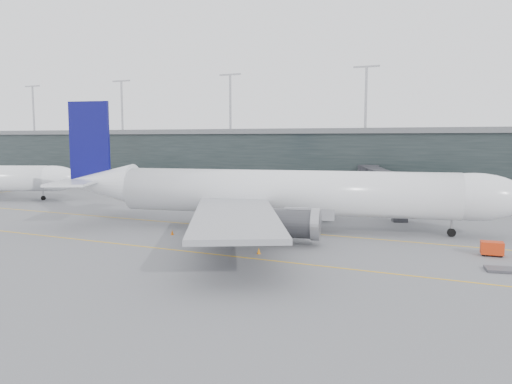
% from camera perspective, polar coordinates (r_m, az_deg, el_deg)
% --- Properties ---
extents(ground, '(320.00, 320.00, 0.00)m').
position_cam_1_polar(ground, '(75.45, 0.65, -3.73)').
color(ground, slate).
rests_on(ground, ground).
extents(taxiline_a, '(160.00, 0.25, 0.02)m').
position_cam_1_polar(taxiline_a, '(71.86, -0.63, -4.22)').
color(taxiline_a, '#EDAF16').
rests_on(taxiline_a, ground).
extents(taxiline_b, '(160.00, 0.25, 0.02)m').
position_cam_1_polar(taxiline_b, '(58.06, -7.37, -6.79)').
color(taxiline_b, '#EDAF16').
rests_on(taxiline_b, ground).
extents(taxiline_lead_main, '(0.25, 60.00, 0.02)m').
position_cam_1_polar(taxiline_lead_main, '(92.41, 8.51, -1.95)').
color(taxiline_lead_main, '#EDAF16').
rests_on(taxiline_lead_main, ground).
extents(taxiline_lead_adj, '(0.25, 60.00, 0.02)m').
position_cam_1_polar(taxiline_lead_adj, '(137.57, -25.48, 0.17)').
color(taxiline_lead_adj, '#EDAF16').
rests_on(taxiline_lead_adj, ground).
extents(terminal, '(240.00, 36.00, 29.00)m').
position_cam_1_polar(terminal, '(129.65, 11.05, 3.70)').
color(terminal, black).
rests_on(terminal, ground).
extents(main_aircraft, '(65.77, 60.92, 18.54)m').
position_cam_1_polar(main_aircraft, '(70.49, 2.98, -0.16)').
color(main_aircraft, white).
rests_on(main_aircraft, ground).
extents(jet_bridge, '(20.67, 45.63, 7.27)m').
position_cam_1_polar(jet_bridge, '(94.87, 15.52, 1.40)').
color(jet_bridge, '#29292E').
rests_on(jet_bridge, ground).
extents(gse_cart, '(2.47, 1.70, 1.60)m').
position_cam_1_polar(gse_cart, '(61.31, 25.37, -5.80)').
color(gse_cart, red).
rests_on(gse_cart, ground).
extents(baggage_dolly, '(3.00, 2.59, 0.26)m').
position_cam_1_polar(baggage_dolly, '(55.02, 26.10, -7.95)').
color(baggage_dolly, '#3D3C42').
rests_on(baggage_dolly, ground).
extents(uld_a, '(1.91, 1.58, 1.63)m').
position_cam_1_polar(uld_a, '(87.45, 0.43, -1.79)').
color(uld_a, '#38393D').
rests_on(uld_a, ground).
extents(uld_b, '(2.29, 1.92, 1.93)m').
position_cam_1_polar(uld_b, '(86.40, 1.17, -1.78)').
color(uld_b, '#38393D').
rests_on(uld_b, ground).
extents(uld_c, '(2.47, 2.15, 1.95)m').
position_cam_1_polar(uld_c, '(86.13, 2.78, -1.81)').
color(uld_c, '#38393D').
rests_on(uld_c, ground).
extents(cone_nose, '(0.39, 0.39, 0.62)m').
position_cam_1_polar(cone_nose, '(61.76, 26.22, -6.31)').
color(cone_nose, '#D03D0B').
rests_on(cone_nose, ground).
extents(cone_wing_stbd, '(0.44, 0.44, 0.69)m').
position_cam_1_polar(cone_wing_stbd, '(56.52, 0.32, -6.75)').
color(cone_wing_stbd, orange).
rests_on(cone_wing_stbd, ground).
extents(cone_wing_port, '(0.46, 0.46, 0.73)m').
position_cam_1_polar(cone_wing_port, '(83.27, 8.56, -2.60)').
color(cone_wing_port, '#DE450C').
rests_on(cone_wing_port, ground).
extents(cone_tail, '(0.44, 0.44, 0.69)m').
position_cam_1_polar(cone_tail, '(68.29, -9.55, -4.57)').
color(cone_tail, orange).
rests_on(cone_tail, ground).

